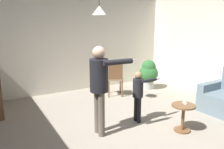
{
  "coord_description": "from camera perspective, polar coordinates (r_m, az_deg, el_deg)",
  "views": [
    {
      "loc": [
        -2.16,
        -3.34,
        2.06
      ],
      "look_at": [
        0.07,
        0.65,
        1.0
      ],
      "focal_mm": 38.25,
      "sensor_mm": 36.0,
      "label": 1
    }
  ],
  "objects": [
    {
      "name": "ceiling_light_pendant",
      "position": [
        5.3,
        -3.07,
        15.1
      ],
      "size": [
        0.32,
        0.32,
        0.55
      ],
      "color": "silver"
    },
    {
      "name": "ground",
      "position": [
        4.48,
        3.34,
        -14.35
      ],
      "size": [
        7.68,
        7.68,
        0.0
      ],
      "primitive_type": "plane",
      "color": "#9E9384"
    },
    {
      "name": "wall_back",
      "position": [
        6.92,
        -11.0,
        6.93
      ],
      "size": [
        6.4,
        0.1,
        2.7
      ],
      "primitive_type": "cube",
      "color": "silver",
      "rests_on": "ground"
    },
    {
      "name": "side_table_by_couch",
      "position": [
        4.7,
        16.64,
        -9.16
      ],
      "size": [
        0.44,
        0.44,
        0.52
      ],
      "color": "brown",
      "rests_on": "ground"
    },
    {
      "name": "person_adult",
      "position": [
        4.19,
        -2.94,
        -1.56
      ],
      "size": [
        0.8,
        0.48,
        1.62
      ],
      "rotation": [
        0.0,
        0.0,
        -1.6
      ],
      "color": "#60564C",
      "rests_on": "ground"
    },
    {
      "name": "person_child",
      "position": [
        4.83,
        6.31,
        -3.94
      ],
      "size": [
        0.56,
        0.31,
        1.05
      ],
      "rotation": [
        0.0,
        0.0,
        -1.52
      ],
      "color": "black",
      "rests_on": "ground"
    },
    {
      "name": "dining_chair_near_wall",
      "position": [
        6.46,
        0.74,
        -0.51
      ],
      "size": [
        0.55,
        0.55,
        1.0
      ],
      "rotation": [
        0.0,
        0.0,
        5.87
      ],
      "color": "brown",
      "rests_on": "ground"
    },
    {
      "name": "spare_remote_on_table",
      "position": [
        4.67,
        17.03,
        -6.56
      ],
      "size": [
        0.08,
        0.13,
        0.04
      ],
      "primitive_type": "cube",
      "rotation": [
        0.0,
        0.0,
        2.73
      ],
      "color": "white",
      "rests_on": "side_table_by_couch"
    },
    {
      "name": "potted_plant_corner",
      "position": [
        7.26,
        8.74,
        0.36
      ],
      "size": [
        0.57,
        0.57,
        0.88
      ],
      "color": "#B7B2AD",
      "rests_on": "ground"
    }
  ]
}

